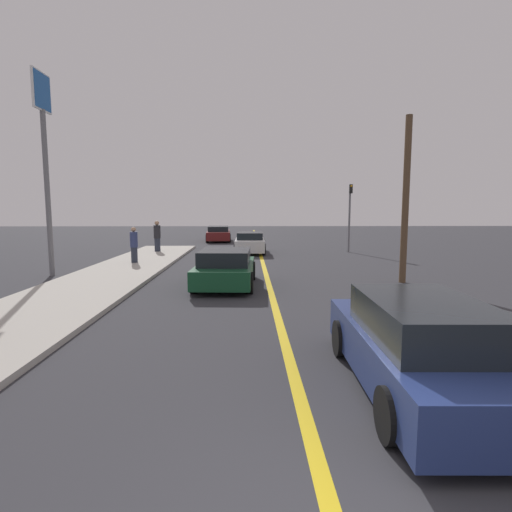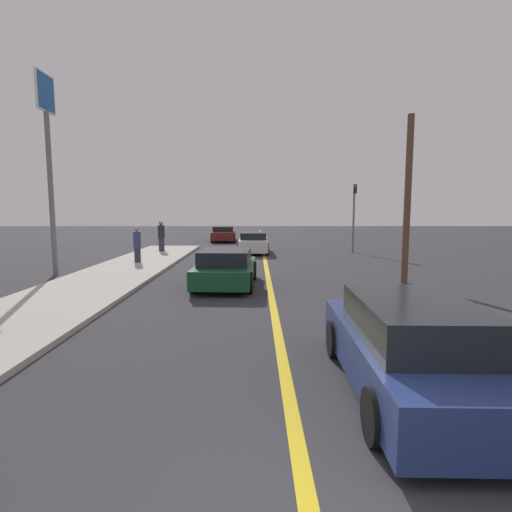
# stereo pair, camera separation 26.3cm
# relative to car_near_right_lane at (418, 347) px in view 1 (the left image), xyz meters

# --- Properties ---
(road_center_line) EXTENTS (0.20, 60.00, 0.01)m
(road_center_line) POSITION_rel_car_near_right_lane_xyz_m (-1.76, 15.23, -0.68)
(road_center_line) COLOR gold
(road_center_line) RESTS_ON ground_plane
(sidewalk_left) EXTENTS (3.43, 25.05, 0.13)m
(sidewalk_left) POSITION_rel_car_near_right_lane_xyz_m (-7.92, 9.76, -0.62)
(sidewalk_left) COLOR #ADA89E
(sidewalk_left) RESTS_ON ground_plane
(car_near_right_lane) EXTENTS (1.94, 4.47, 1.43)m
(car_near_right_lane) POSITION_rel_car_near_right_lane_xyz_m (0.00, 0.00, 0.00)
(car_near_right_lane) COLOR navy
(car_near_right_lane) RESTS_ON ground_plane
(car_ahead_center) EXTENTS (2.16, 4.15, 1.30)m
(car_ahead_center) POSITION_rel_car_near_right_lane_xyz_m (-3.29, 8.19, -0.05)
(car_ahead_center) COLOR #144728
(car_ahead_center) RESTS_ON ground_plane
(car_far_distant) EXTENTS (1.87, 4.16, 1.29)m
(car_far_distant) POSITION_rel_car_near_right_lane_xyz_m (-2.39, 18.80, -0.05)
(car_far_distant) COLOR silver
(car_far_distant) RESTS_ON ground_plane
(car_parked_left_lot) EXTENTS (2.19, 4.85, 1.27)m
(car_parked_left_lot) POSITION_rel_car_near_right_lane_xyz_m (-4.98, 27.83, -0.05)
(car_parked_left_lot) COLOR maroon
(car_parked_left_lot) RESTS_ON ground_plane
(pedestrian_mid_group) EXTENTS (0.36, 0.36, 1.71)m
(pedestrian_mid_group) POSITION_rel_car_near_right_lane_xyz_m (-7.98, 13.55, 0.30)
(pedestrian_mid_group) COLOR #282D3D
(pedestrian_mid_group) RESTS_ON sidewalk_left
(pedestrian_far_standing) EXTENTS (0.41, 0.41, 1.85)m
(pedestrian_far_standing) POSITION_rel_car_near_right_lane_xyz_m (-8.01, 18.66, 0.37)
(pedestrian_far_standing) COLOR #282D3D
(pedestrian_far_standing) RESTS_ON sidewalk_left
(traffic_light) EXTENTS (0.18, 0.40, 4.19)m
(traffic_light) POSITION_rel_car_near_right_lane_xyz_m (3.80, 19.08, 1.88)
(traffic_light) COLOR slate
(traffic_light) RESTS_ON ground_plane
(roadside_sign) EXTENTS (0.20, 1.32, 7.95)m
(roadside_sign) POSITION_rel_car_near_right_lane_xyz_m (-10.47, 10.55, 4.87)
(roadside_sign) COLOR slate
(roadside_sign) RESTS_ON ground_plane
(utility_pole) EXTENTS (0.24, 0.24, 6.00)m
(utility_pole) POSITION_rel_car_near_right_lane_xyz_m (3.20, 8.79, 2.32)
(utility_pole) COLOR brown
(utility_pole) RESTS_ON ground_plane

